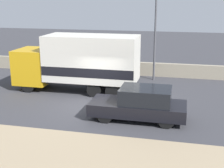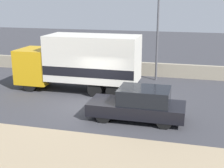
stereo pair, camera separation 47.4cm
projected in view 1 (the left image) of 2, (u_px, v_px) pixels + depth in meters
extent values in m
plane|color=#38383D|center=(94.00, 107.00, 16.78)|extent=(80.00, 80.00, 0.00)
cube|color=gray|center=(122.00, 68.00, 23.86)|extent=(60.00, 0.35, 1.00)
cylinder|color=#4C4C51|center=(155.00, 38.00, 21.59)|extent=(0.14, 0.14, 5.91)
cube|color=gold|center=(35.00, 66.00, 20.02)|extent=(2.08, 2.37, 2.15)
cube|color=black|center=(20.00, 59.00, 20.13)|extent=(0.06, 2.02, 0.95)
cube|color=#2D2D33|center=(92.00, 82.00, 19.41)|extent=(5.61, 1.36, 0.25)
cube|color=silver|center=(92.00, 58.00, 19.00)|extent=(5.61, 2.47, 2.75)
cube|color=black|center=(92.00, 69.00, 19.18)|extent=(5.59, 2.49, 0.55)
cylinder|color=black|center=(28.00, 85.00, 19.34)|extent=(0.85, 0.28, 0.85)
cylinder|color=black|center=(42.00, 78.00, 21.25)|extent=(0.85, 0.28, 0.85)
cylinder|color=black|center=(113.00, 91.00, 18.17)|extent=(0.85, 0.28, 0.85)
cylinder|color=black|center=(120.00, 82.00, 20.08)|extent=(0.85, 0.28, 0.85)
cylinder|color=black|center=(94.00, 90.00, 18.42)|extent=(0.85, 0.28, 0.85)
cylinder|color=black|center=(103.00, 81.00, 20.32)|extent=(0.85, 0.28, 0.85)
cube|color=black|center=(138.00, 108.00, 14.98)|extent=(4.58, 1.87, 0.58)
cube|color=black|center=(146.00, 95.00, 14.72)|extent=(2.38, 1.72, 0.74)
cylinder|color=black|center=(105.00, 116.00, 14.57)|extent=(0.72, 0.20, 0.72)
cylinder|color=black|center=(113.00, 104.00, 16.11)|extent=(0.72, 0.20, 0.72)
cylinder|color=black|center=(166.00, 121.00, 13.96)|extent=(0.72, 0.20, 0.72)
cylinder|color=black|center=(168.00, 109.00, 15.49)|extent=(0.72, 0.20, 0.72)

